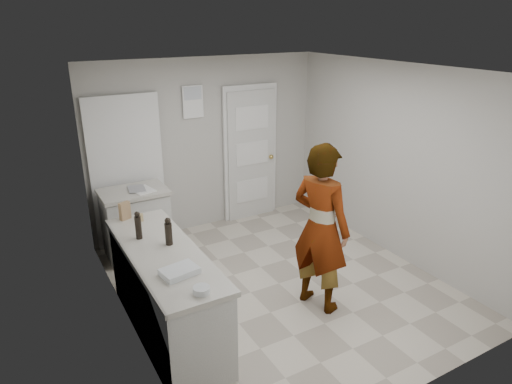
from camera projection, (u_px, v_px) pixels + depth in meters
ground at (279, 283)px, 5.48m from camera, size 4.00×4.00×0.00m
room_shell at (198, 162)px, 6.62m from camera, size 4.00×4.00×4.00m
main_counter at (167, 295)px, 4.50m from camera, size 0.64×1.96×0.93m
side_counter at (136, 225)px, 6.01m from camera, size 0.84×0.61×0.93m
person at (321, 228)px, 4.78m from camera, size 0.64×0.78×1.85m
cake_mix_box at (125, 211)px, 4.96m from camera, size 0.13×0.09×0.20m
spice_jar at (141, 217)px, 4.94m from camera, size 0.05×0.05×0.08m
oil_cruet_a at (168, 232)px, 4.40m from camera, size 0.07×0.07×0.28m
oil_cruet_b at (138, 226)px, 4.51m from camera, size 0.06×0.06×0.29m
baking_dish at (179, 272)px, 3.92m from camera, size 0.34×0.26×0.05m
egg_bowl at (201, 290)px, 3.65m from camera, size 0.14×0.14×0.05m
papers at (143, 190)px, 5.83m from camera, size 0.30×0.35×0.01m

